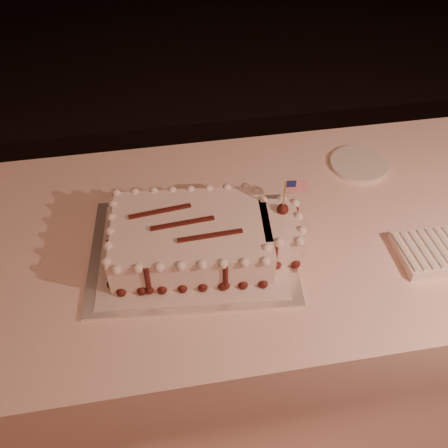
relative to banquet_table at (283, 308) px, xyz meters
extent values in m
cube|color=#FFD3C5|center=(0.00, 0.00, 0.00)|extent=(2.40, 0.80, 0.75)
cube|color=white|center=(-0.28, -0.05, 0.38)|extent=(0.53, 0.42, 0.01)
cube|color=silver|center=(-0.28, -0.05, 0.38)|extent=(0.47, 0.38, 0.00)
cube|color=white|center=(-0.28, -0.05, 0.43)|extent=(0.39, 0.28, 0.09)
cube|color=white|center=(-0.07, -0.07, 0.43)|extent=(0.10, 0.15, 0.09)
sphere|color=#541915|center=(-0.45, -0.16, 0.39)|extent=(0.02, 0.02, 0.02)
sphere|color=#541915|center=(-0.41, -0.16, 0.39)|extent=(0.02, 0.02, 0.02)
sphere|color=#541915|center=(-0.36, -0.16, 0.39)|extent=(0.02, 0.02, 0.02)
sphere|color=#541915|center=(-0.31, -0.17, 0.39)|extent=(0.02, 0.02, 0.02)
sphere|color=#541915|center=(-0.27, -0.17, 0.39)|extent=(0.02, 0.02, 0.02)
sphere|color=#541915|center=(-0.22, -0.18, 0.39)|extent=(0.02, 0.02, 0.02)
sphere|color=#541915|center=(-0.18, -0.18, 0.39)|extent=(0.02, 0.02, 0.02)
sphere|color=#541915|center=(-0.13, -0.19, 0.39)|extent=(0.02, 0.02, 0.02)
sphere|color=#541915|center=(-0.12, -0.15, 0.39)|extent=(0.02, 0.02, 0.02)
sphere|color=#541915|center=(-0.09, -0.14, 0.39)|extent=(0.02, 0.02, 0.02)
sphere|color=#541915|center=(-0.04, -0.14, 0.39)|extent=(0.02, 0.02, 0.02)
sphere|color=#541915|center=(-0.02, -0.11, 0.39)|extent=(0.02, 0.02, 0.02)
sphere|color=#541915|center=(-0.02, -0.06, 0.39)|extent=(0.02, 0.02, 0.02)
sphere|color=#541915|center=(-0.02, -0.02, 0.39)|extent=(0.02, 0.02, 0.02)
sphere|color=#541915|center=(-0.04, 0.00, 0.39)|extent=(0.02, 0.02, 0.02)
sphere|color=#541915|center=(-0.09, 0.00, 0.39)|extent=(0.02, 0.02, 0.02)
sphere|color=#541915|center=(-0.10, 0.04, 0.39)|extent=(0.02, 0.02, 0.02)
sphere|color=#541915|center=(-0.12, 0.06, 0.39)|extent=(0.02, 0.02, 0.02)
sphere|color=#541915|center=(-0.17, 0.07, 0.39)|extent=(0.02, 0.02, 0.02)
sphere|color=#541915|center=(-0.22, 0.07, 0.39)|extent=(0.02, 0.02, 0.02)
sphere|color=#541915|center=(-0.26, 0.07, 0.39)|extent=(0.02, 0.02, 0.02)
sphere|color=#541915|center=(-0.31, 0.08, 0.39)|extent=(0.02, 0.02, 0.02)
sphere|color=#541915|center=(-0.35, 0.08, 0.39)|extent=(0.02, 0.02, 0.02)
sphere|color=#541915|center=(-0.40, 0.09, 0.39)|extent=(0.02, 0.02, 0.02)
sphere|color=#541915|center=(-0.45, 0.09, 0.39)|extent=(0.02, 0.02, 0.02)
sphere|color=#541915|center=(-0.45, 0.05, 0.39)|extent=(0.02, 0.02, 0.02)
sphere|color=#541915|center=(-0.46, 0.01, 0.39)|extent=(0.02, 0.02, 0.02)
sphere|color=#541915|center=(-0.46, -0.04, 0.39)|extent=(0.02, 0.02, 0.02)
sphere|color=#541915|center=(-0.47, -0.09, 0.39)|extent=(0.02, 0.02, 0.02)
sphere|color=#541915|center=(-0.47, -0.13, 0.39)|extent=(0.02, 0.02, 0.02)
sphere|color=white|center=(-0.45, -0.16, 0.47)|extent=(0.02, 0.02, 0.02)
sphere|color=white|center=(-0.41, -0.16, 0.47)|extent=(0.02, 0.02, 0.02)
sphere|color=white|center=(-0.36, -0.16, 0.47)|extent=(0.02, 0.02, 0.02)
sphere|color=white|center=(-0.31, -0.17, 0.47)|extent=(0.02, 0.02, 0.02)
sphere|color=white|center=(-0.27, -0.17, 0.47)|extent=(0.02, 0.02, 0.02)
sphere|color=white|center=(-0.22, -0.18, 0.47)|extent=(0.02, 0.02, 0.02)
sphere|color=white|center=(-0.18, -0.18, 0.47)|extent=(0.02, 0.02, 0.02)
sphere|color=white|center=(-0.13, -0.19, 0.47)|extent=(0.02, 0.02, 0.02)
sphere|color=white|center=(-0.12, -0.15, 0.47)|extent=(0.02, 0.02, 0.02)
sphere|color=white|center=(-0.09, -0.14, 0.47)|extent=(0.02, 0.02, 0.02)
sphere|color=white|center=(-0.04, -0.14, 0.47)|extent=(0.02, 0.02, 0.02)
sphere|color=white|center=(-0.02, -0.11, 0.47)|extent=(0.02, 0.02, 0.02)
sphere|color=white|center=(-0.02, -0.06, 0.47)|extent=(0.02, 0.02, 0.02)
sphere|color=white|center=(-0.02, -0.02, 0.47)|extent=(0.02, 0.02, 0.02)
sphere|color=white|center=(-0.04, 0.00, 0.47)|extent=(0.02, 0.02, 0.02)
sphere|color=white|center=(-0.09, 0.00, 0.47)|extent=(0.02, 0.02, 0.02)
sphere|color=white|center=(-0.10, 0.04, 0.47)|extent=(0.02, 0.02, 0.02)
sphere|color=white|center=(-0.12, 0.06, 0.47)|extent=(0.02, 0.02, 0.02)
sphere|color=white|center=(-0.17, 0.07, 0.47)|extent=(0.02, 0.02, 0.02)
sphere|color=white|center=(-0.22, 0.07, 0.47)|extent=(0.02, 0.02, 0.02)
sphere|color=white|center=(-0.26, 0.07, 0.47)|extent=(0.02, 0.02, 0.02)
sphere|color=white|center=(-0.31, 0.08, 0.47)|extent=(0.02, 0.02, 0.02)
sphere|color=white|center=(-0.35, 0.08, 0.47)|extent=(0.02, 0.02, 0.02)
sphere|color=white|center=(-0.40, 0.09, 0.47)|extent=(0.02, 0.02, 0.02)
sphere|color=white|center=(-0.45, 0.09, 0.47)|extent=(0.02, 0.02, 0.02)
sphere|color=white|center=(-0.45, 0.05, 0.47)|extent=(0.02, 0.02, 0.02)
sphere|color=white|center=(-0.46, 0.01, 0.47)|extent=(0.02, 0.02, 0.02)
sphere|color=white|center=(-0.46, -0.04, 0.47)|extent=(0.02, 0.02, 0.02)
sphere|color=white|center=(-0.47, -0.09, 0.47)|extent=(0.02, 0.02, 0.02)
sphere|color=white|center=(-0.47, -0.13, 0.47)|extent=(0.02, 0.02, 0.02)
cylinder|color=#541915|center=(-0.39, -0.16, 0.43)|extent=(0.01, 0.01, 0.08)
sphere|color=#541915|center=(-0.39, -0.16, 0.39)|extent=(0.02, 0.02, 0.02)
cylinder|color=#541915|center=(-0.22, -0.18, 0.43)|extent=(0.01, 0.01, 0.08)
sphere|color=#541915|center=(-0.22, -0.18, 0.39)|extent=(0.02, 0.02, 0.02)
cylinder|color=#541915|center=(-0.09, -0.14, 0.43)|extent=(0.01, 0.01, 0.08)
sphere|color=#541915|center=(-0.09, -0.14, 0.39)|extent=(0.02, 0.02, 0.02)
cylinder|color=#541915|center=(-0.02, -0.04, 0.43)|extent=(0.01, 0.01, 0.08)
sphere|color=#541915|center=(-0.02, -0.04, 0.39)|extent=(0.02, 0.02, 0.02)
cylinder|color=#541915|center=(-0.10, 0.06, 0.43)|extent=(0.01, 0.01, 0.08)
sphere|color=#541915|center=(-0.10, 0.06, 0.39)|extent=(0.02, 0.02, 0.02)
cylinder|color=#541915|center=(-0.27, 0.08, 0.43)|extent=(0.01, 0.01, 0.08)
sphere|color=#541915|center=(-0.27, 0.08, 0.39)|extent=(0.02, 0.02, 0.02)
cylinder|color=#541915|center=(-0.44, 0.09, 0.43)|extent=(0.01, 0.01, 0.08)
sphere|color=#541915|center=(-0.44, 0.09, 0.39)|extent=(0.02, 0.02, 0.02)
cylinder|color=#541915|center=(-0.47, -0.07, 0.43)|extent=(0.01, 0.01, 0.08)
sphere|color=#541915|center=(-0.47, -0.07, 0.39)|extent=(0.02, 0.02, 0.02)
cube|color=#541915|center=(-0.34, 0.00, 0.48)|extent=(0.15, 0.03, 0.01)
cube|color=#541915|center=(-0.29, -0.05, 0.48)|extent=(0.15, 0.02, 0.01)
cube|color=#541915|center=(-0.24, -0.10, 0.48)|extent=(0.15, 0.02, 0.01)
sphere|color=#541915|center=(-0.05, -0.04, 0.48)|extent=(0.03, 0.03, 0.03)
cylinder|color=tan|center=(-0.05, -0.04, 0.51)|extent=(0.00, 0.00, 0.11)
cube|color=red|center=(-0.03, -0.05, 0.55)|extent=(0.05, 0.01, 0.04)
cube|color=navy|center=(-0.04, -0.04, 0.56)|extent=(0.02, 0.01, 0.02)
cube|color=white|center=(0.31, -0.16, 0.39)|extent=(0.20, 0.14, 0.03)
cube|color=silver|center=(0.22, -0.16, 0.40)|extent=(0.01, 0.12, 0.01)
cube|color=silver|center=(0.25, -0.16, 0.40)|extent=(0.01, 0.12, 0.01)
cube|color=silver|center=(0.27, -0.16, 0.40)|extent=(0.01, 0.12, 0.01)
cube|color=silver|center=(0.29, -0.16, 0.40)|extent=(0.01, 0.12, 0.01)
cube|color=silver|center=(0.31, -0.16, 0.40)|extent=(0.01, 0.12, 0.01)
cube|color=silver|center=(0.33, -0.16, 0.40)|extent=(0.01, 0.12, 0.01)
cylinder|color=silver|center=(0.25, 0.20, 0.38)|extent=(0.17, 0.17, 0.01)
camera|label=1|loc=(-0.34, -0.87, 1.30)|focal=40.00mm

